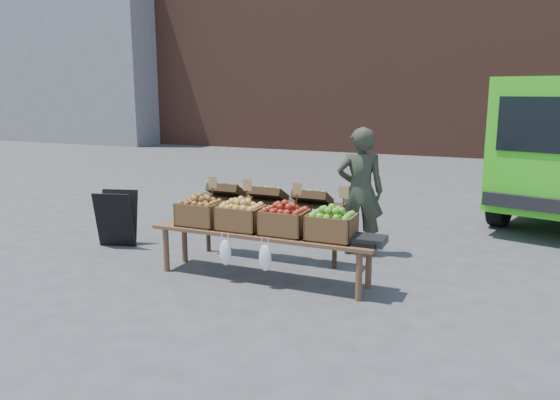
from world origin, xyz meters
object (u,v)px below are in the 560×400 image
at_px(crate_golden_apples, 201,214).
at_px(back_table, 268,220).
at_px(crate_green_apples, 331,227).
at_px(weighing_scale, 370,240).
at_px(crate_red_apples, 285,222).
at_px(vendor, 360,191).
at_px(chalkboard_sign, 117,218).
at_px(crate_russet_pears, 241,218).
at_px(display_bench, 263,256).

bearing_deg(crate_golden_apples, back_table, 51.95).
height_order(crate_green_apples, weighing_scale, crate_green_apples).
distance_m(back_table, crate_red_apples, 0.92).
xyz_separation_m(vendor, crate_red_apples, (-0.47, -1.45, -0.14)).
xyz_separation_m(chalkboard_sign, crate_russet_pears, (2.20, -0.44, 0.31)).
xyz_separation_m(vendor, crate_green_apples, (0.08, -1.45, -0.14)).
height_order(crate_golden_apples, crate_green_apples, same).
bearing_deg(back_table, chalkboard_sign, -172.87).
relative_size(vendor, crate_red_apples, 3.40).
xyz_separation_m(chalkboard_sign, crate_red_apples, (2.75, -0.44, 0.31)).
bearing_deg(crate_green_apples, vendor, 93.19).
distance_m(crate_russet_pears, crate_green_apples, 1.10).
height_order(display_bench, crate_red_apples, crate_red_apples).
distance_m(chalkboard_sign, display_bench, 2.52).
bearing_deg(crate_green_apples, crate_russet_pears, 180.00).
distance_m(display_bench, weighing_scale, 1.29).
bearing_deg(crate_golden_apples, crate_green_apples, 0.00).
distance_m(display_bench, crate_red_apples, 0.51).
xyz_separation_m(back_table, crate_red_apples, (0.54, -0.72, 0.19)).
xyz_separation_m(display_bench, crate_golden_apples, (-0.82, 0.00, 0.42)).
relative_size(crate_red_apples, crate_green_apples, 1.00).
height_order(chalkboard_sign, crate_golden_apples, crate_golden_apples).
xyz_separation_m(back_table, crate_green_apples, (1.09, -0.72, 0.19)).
distance_m(chalkboard_sign, crate_red_apples, 2.81).
distance_m(back_table, crate_russet_pears, 0.74).
bearing_deg(weighing_scale, chalkboard_sign, 173.24).
bearing_deg(display_bench, crate_green_apples, 0.00).
bearing_deg(chalkboard_sign, vendor, 1.18).
xyz_separation_m(vendor, display_bench, (-0.74, -1.45, -0.56)).
height_order(crate_golden_apples, weighing_scale, crate_golden_apples).
height_order(vendor, display_bench, vendor).
relative_size(crate_russet_pears, weighing_scale, 1.47).
distance_m(crate_russet_pears, crate_red_apples, 0.55).
bearing_deg(crate_russet_pears, vendor, 54.89).
xyz_separation_m(back_table, crate_russet_pears, (-0.01, -0.72, 0.19)).
xyz_separation_m(vendor, crate_russet_pears, (-1.02, -1.45, -0.14)).
distance_m(crate_russet_pears, weighing_scale, 1.53).
distance_m(crate_green_apples, weighing_scale, 0.44).
height_order(display_bench, weighing_scale, weighing_scale).
distance_m(display_bench, crate_golden_apples, 0.93).
bearing_deg(vendor, display_bench, 44.70).
bearing_deg(back_table, weighing_scale, -25.47).
relative_size(chalkboard_sign, crate_red_apples, 1.59).
height_order(chalkboard_sign, back_table, back_table).
relative_size(chalkboard_sign, crate_golden_apples, 1.59).
distance_m(display_bench, crate_green_apples, 0.93).
bearing_deg(vendor, chalkboard_sign, -0.77).
distance_m(back_table, display_bench, 0.80).
height_order(vendor, crate_russet_pears, vendor).
bearing_deg(crate_red_apples, back_table, 126.69).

